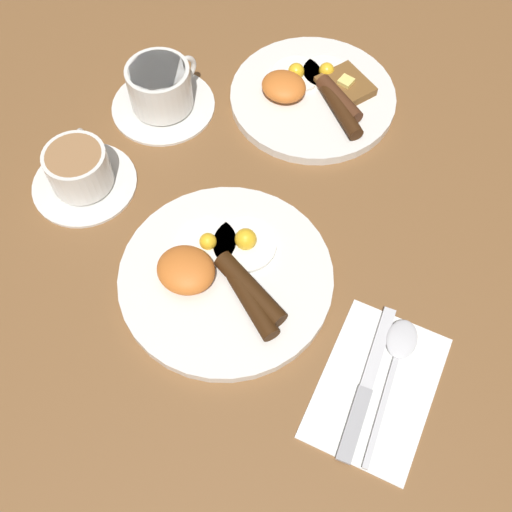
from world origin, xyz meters
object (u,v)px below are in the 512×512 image
breakfast_plate_near (224,275)px  teacup_near (80,172)px  breakfast_plate_far (313,94)px  spoon (398,353)px  knife (365,390)px  teacup_far (161,91)px

breakfast_plate_near → teacup_near: teacup_near is taller
breakfast_plate_far → teacup_near: 0.37m
breakfast_plate_near → spoon: (0.23, 0.01, -0.00)m
breakfast_plate_near → knife: bearing=-11.9°
knife → teacup_near: bearing=72.5°
breakfast_plate_far → teacup_far: 0.23m
teacup_far → spoon: bearing=-23.0°
teacup_far → spoon: size_ratio=0.84×
breakfast_plate_far → breakfast_plate_near: bearing=-83.0°
breakfast_plate_near → teacup_far: size_ratio=1.74×
breakfast_plate_near → teacup_near: size_ratio=1.86×
teacup_near → spoon: bearing=-2.4°
teacup_near → spoon: 0.49m
breakfast_plate_far → knife: (0.26, -0.38, -0.01)m
breakfast_plate_far → knife: bearing=-55.9°
breakfast_plate_far → teacup_near: bearing=-124.7°
knife → spoon: spoon is taller
teacup_far → spoon: 0.51m
teacup_far → breakfast_plate_far: bearing=32.6°
breakfast_plate_near → breakfast_plate_far: (-0.04, 0.34, 0.00)m
breakfast_plate_far → teacup_far: bearing=-147.4°
teacup_near → breakfast_plate_far: bearing=55.3°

